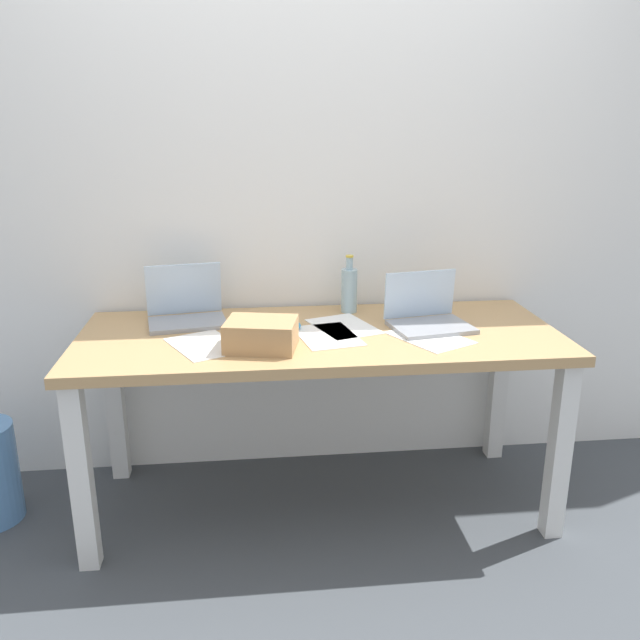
% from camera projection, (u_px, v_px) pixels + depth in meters
% --- Properties ---
extents(ground_plane, '(8.00, 8.00, 0.00)m').
position_uv_depth(ground_plane, '(320.00, 502.00, 2.76)').
color(ground_plane, '#42474C').
extents(back_wall, '(5.20, 0.08, 2.60)m').
position_uv_depth(back_wall, '(309.00, 179.00, 2.78)').
color(back_wall, white).
rests_on(back_wall, ground).
extents(desk, '(1.86, 0.75, 0.75)m').
position_uv_depth(desk, '(320.00, 355.00, 2.56)').
color(desk, tan).
rests_on(desk, ground).
extents(laptop_left, '(0.34, 0.27, 0.23)m').
position_uv_depth(laptop_left, '(186.00, 310.00, 2.64)').
color(laptop_left, gray).
rests_on(laptop_left, desk).
extents(laptop_right, '(0.34, 0.29, 0.21)m').
position_uv_depth(laptop_right, '(427.00, 316.00, 2.59)').
color(laptop_right, gray).
rests_on(laptop_right, desk).
extents(beer_bottle, '(0.07, 0.07, 0.25)m').
position_uv_depth(beer_bottle, '(349.00, 289.00, 2.77)').
color(beer_bottle, '#99B7C1').
rests_on(beer_bottle, desk).
extents(computer_mouse, '(0.11, 0.12, 0.03)m').
position_uv_depth(computer_mouse, '(291.00, 324.00, 2.58)').
color(computer_mouse, '#338CC6').
rests_on(computer_mouse, desk).
extents(cardboard_box, '(0.28, 0.24, 0.11)m').
position_uv_depth(cardboard_box, '(261.00, 335.00, 2.34)').
color(cardboard_box, tan).
rests_on(cardboard_box, desk).
extents(paper_sheet_near_back, '(0.30, 0.35, 0.00)m').
position_uv_depth(paper_sheet_near_back, '(344.00, 326.00, 2.60)').
color(paper_sheet_near_back, white).
rests_on(paper_sheet_near_back, desk).
extents(paper_sheet_front_right, '(0.32, 0.36, 0.00)m').
position_uv_depth(paper_sheet_front_right, '(430.00, 337.00, 2.47)').
color(paper_sheet_front_right, white).
rests_on(paper_sheet_front_right, desk).
extents(paper_sheet_front_left, '(0.32, 0.36, 0.00)m').
position_uv_depth(paper_sheet_front_left, '(205.00, 345.00, 2.39)').
color(paper_sheet_front_left, white).
rests_on(paper_sheet_front_left, desk).
extents(paper_sheet_center, '(0.26, 0.33, 0.00)m').
position_uv_depth(paper_sheet_center, '(327.00, 336.00, 2.49)').
color(paper_sheet_center, white).
rests_on(paper_sheet_center, desk).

